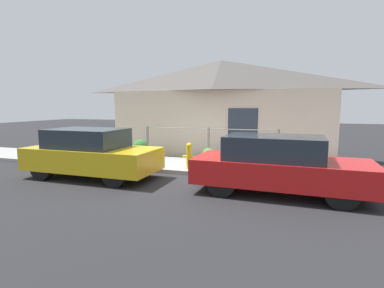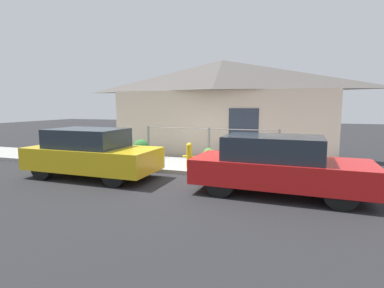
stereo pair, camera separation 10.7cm
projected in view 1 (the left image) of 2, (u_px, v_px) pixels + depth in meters
The scene contains 9 objects.
ground_plane at pixel (190, 175), 8.87m from camera, with size 60.00×60.00×0.00m, color #262628.
sidewalk at pixel (201, 166), 9.89m from camera, with size 24.00×2.18×0.12m.
house at pixel (221, 80), 12.16m from camera, with size 9.11×2.23×3.89m.
fence at pixel (208, 142), 10.69m from camera, with size 4.90×0.10×1.17m.
car_left at pixel (91, 153), 8.52m from camera, with size 3.79×1.68×1.40m.
car_right at pixel (278, 165), 6.94m from camera, with size 4.03×1.75×1.36m.
fire_hydrant at pixel (189, 155), 9.20m from camera, with size 0.40×0.18×0.81m.
potted_plant_near_hydrant at pixel (208, 155), 10.21m from camera, with size 0.40×0.40×0.50m.
potted_plant_by_fence at pixel (140, 148), 10.95m from camera, with size 0.58×0.58×0.72m.
Camera 1 is at (2.73, -8.24, 2.06)m, focal length 28.00 mm.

